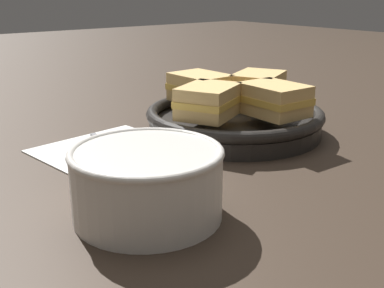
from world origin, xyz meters
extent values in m
plane|color=#382B21|center=(0.00, 0.00, 0.00)|extent=(4.00, 4.00, 0.00)
cube|color=white|center=(-0.08, -0.02, 0.00)|extent=(0.24, 0.21, 0.00)
cylinder|color=silver|center=(0.10, -0.09, 0.04)|extent=(0.15, 0.15, 0.07)
cylinder|color=#C14C19|center=(0.10, -0.09, 0.06)|extent=(0.13, 0.13, 0.01)
torus|color=silver|center=(0.10, -0.09, 0.07)|extent=(0.15, 0.15, 0.01)
cube|color=#9E9EA3|center=(-0.11, -0.02, 0.01)|extent=(0.12, 0.02, 0.01)
ellipsoid|color=#9E9EA3|center=(-0.02, -0.03, 0.01)|extent=(0.06, 0.03, 0.01)
cylinder|color=black|center=(-0.06, 0.18, 0.01)|extent=(0.27, 0.27, 0.02)
torus|color=black|center=(-0.06, 0.18, 0.03)|extent=(0.28, 0.28, 0.02)
cube|color=#DBB26B|center=(-0.04, 0.11, 0.05)|extent=(0.10, 0.11, 0.02)
cube|color=gold|center=(-0.04, 0.11, 0.07)|extent=(0.11, 0.12, 0.01)
cube|color=#DBB26B|center=(-0.04, 0.11, 0.08)|extent=(0.10, 0.11, 0.02)
cube|color=#DBB26B|center=(0.01, 0.20, 0.05)|extent=(0.09, 0.07, 0.02)
cube|color=gold|center=(0.01, 0.20, 0.07)|extent=(0.10, 0.08, 0.01)
cube|color=#DBB26B|center=(0.01, 0.20, 0.08)|extent=(0.09, 0.07, 0.02)
cube|color=#DBB26B|center=(-0.07, 0.25, 0.05)|extent=(0.10, 0.11, 0.02)
cube|color=gold|center=(-0.07, 0.25, 0.07)|extent=(0.11, 0.12, 0.01)
cube|color=#DBB26B|center=(-0.07, 0.25, 0.08)|extent=(0.10, 0.11, 0.02)
cube|color=#DBB26B|center=(-0.13, 0.17, 0.05)|extent=(0.09, 0.07, 0.02)
cube|color=gold|center=(-0.13, 0.17, 0.07)|extent=(0.10, 0.08, 0.01)
cube|color=#DBB26B|center=(-0.13, 0.17, 0.08)|extent=(0.09, 0.07, 0.02)
camera|label=1|loc=(0.48, -0.33, 0.22)|focal=45.00mm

